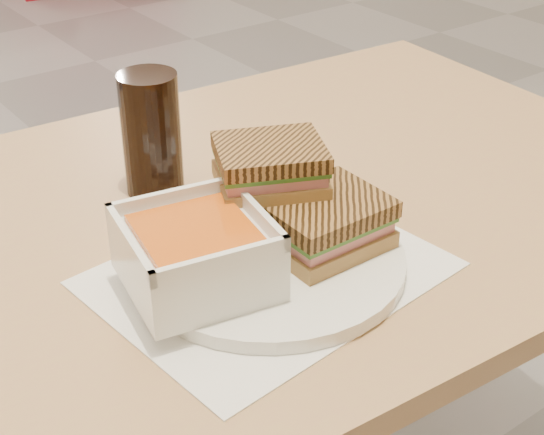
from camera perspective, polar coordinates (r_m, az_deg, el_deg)
main_table at (r=0.99m, az=-4.30°, el=-5.64°), size 1.24×0.77×0.75m
tray_liner at (r=0.82m, az=-0.23°, el=-3.97°), size 0.36×0.29×0.00m
plate at (r=0.83m, az=-0.24°, el=-3.03°), size 0.28×0.28×0.02m
soup_bowl at (r=0.77m, az=-5.36°, el=-2.67°), size 0.15×0.15×0.07m
panini_lower at (r=0.83m, az=3.75°, el=-0.36°), size 0.12×0.10×0.05m
panini_upper at (r=0.83m, az=-0.13°, el=3.64°), size 0.14×0.13×0.05m
cola_glass at (r=0.95m, az=-8.51°, el=5.83°), size 0.07×0.07×0.15m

